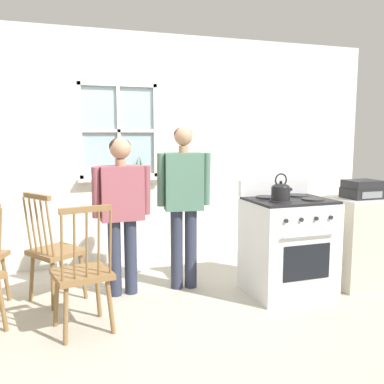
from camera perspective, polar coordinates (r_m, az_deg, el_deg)
ground_plane at (r=4.06m, az=-4.24°, el=-14.51°), size 16.00×16.00×0.00m
wall_back at (r=5.13m, az=-8.35°, el=5.49°), size 6.40×0.16×2.70m
chair_by_window at (r=3.47m, az=-14.37°, el=-10.60°), size 0.48×0.47×1.02m
chair_near_wall at (r=4.16m, az=-17.89°, el=-7.63°), size 0.56×0.57×1.02m
person_elderly_left at (r=4.07m, az=-9.38°, el=-1.26°), size 0.55×0.23×1.50m
person_teen_center at (r=4.18m, az=-1.12°, el=-0.25°), size 0.53×0.26×1.60m
stove at (r=4.25m, az=12.63°, el=-6.92°), size 0.77×0.68×1.08m
kettle at (r=3.95m, az=11.74°, el=0.14°), size 0.21×0.17×0.25m
potted_plant at (r=5.07m, az=-7.09°, el=2.74°), size 0.16×0.16×0.26m
side_counter at (r=4.69m, az=21.25°, el=-6.16°), size 0.55×0.50×0.90m
stereo at (r=4.58m, az=21.75°, el=0.33°), size 0.34×0.29×0.18m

